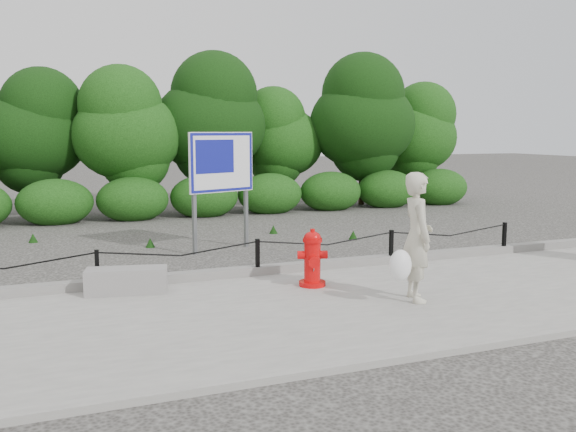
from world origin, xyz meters
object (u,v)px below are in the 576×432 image
Objects in this scene: fire_hydrant at (312,259)px; advertising_sign at (221,168)px; concrete_block at (127,281)px; pedestrian at (416,239)px.

fire_hydrant is 3.77m from advertising_sign.
advertising_sign is at bearing 52.85° from concrete_block.
advertising_sign is at bearing 114.30° from fire_hydrant.
concrete_block is 0.48× the size of advertising_sign.
pedestrian is 1.55× the size of concrete_block.
fire_hydrant is 0.37× the size of advertising_sign.
concrete_block is (-2.68, 0.60, -0.23)m from fire_hydrant.
pedestrian is at bearing -92.58° from advertising_sign.
advertising_sign is (-0.44, 3.55, 1.19)m from fire_hydrant.
pedestrian is 0.74× the size of advertising_sign.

